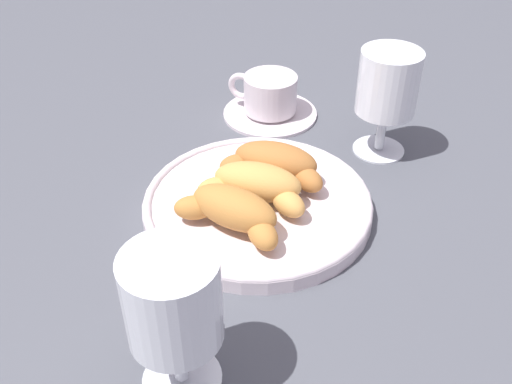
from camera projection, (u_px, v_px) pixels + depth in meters
name	position (u px, v px, depth m)	size (l,w,h in m)	color
ground_plane	(270.00, 218.00, 0.67)	(2.20, 2.20, 0.00)	#4C4F56
pastry_plate	(256.00, 205.00, 0.67)	(0.26, 0.26, 0.02)	silver
croissant_large	(275.00, 163.00, 0.69)	(0.13, 0.09, 0.04)	#AD6B33
croissant_small	(255.00, 186.00, 0.65)	(0.13, 0.10, 0.04)	#D6994C
croissant_extra	(233.00, 211.00, 0.62)	(0.14, 0.08, 0.04)	#BC7A38
coffee_cup_near	(269.00, 99.00, 0.84)	(0.14, 0.14, 0.06)	silver
juice_glass_left	(173.00, 306.00, 0.45)	(0.08, 0.08, 0.14)	white
juice_glass_right	(388.00, 88.00, 0.73)	(0.08, 0.08, 0.14)	white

